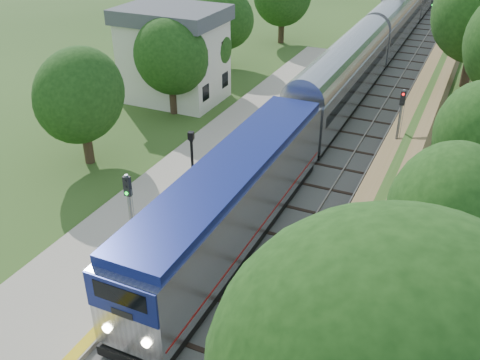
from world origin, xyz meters
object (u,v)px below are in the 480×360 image
at_px(station_building, 174,54).
at_px(signal_platform, 131,216).
at_px(lamppost_far, 193,175).
at_px(signal_gantry, 418,7).
at_px(signal_farside, 399,123).

xyz_separation_m(station_building, signal_platform, (11.10, -22.26, -0.31)).
bearing_deg(station_building, lamppost_far, -55.98).
bearing_deg(signal_platform, station_building, 116.50).
xyz_separation_m(lamppost_far, signal_platform, (0.43, -6.45, 1.23)).
bearing_deg(signal_gantry, station_building, -123.38).
xyz_separation_m(lamppost_far, signal_farside, (9.53, 10.04, 1.04)).
bearing_deg(signal_platform, lamppost_far, 93.78).
xyz_separation_m(station_building, lamppost_far, (10.67, -15.81, -1.54)).
height_order(signal_gantry, signal_farside, signal_gantry).
bearing_deg(signal_farside, lamppost_far, -133.48).
relative_size(signal_platform, signal_farside, 0.97).
bearing_deg(lamppost_far, station_building, 124.02).
height_order(station_building, signal_farside, station_building).
xyz_separation_m(station_building, signal_farside, (20.20, -5.77, -0.50)).
relative_size(signal_gantry, lamppost_far, 1.73).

